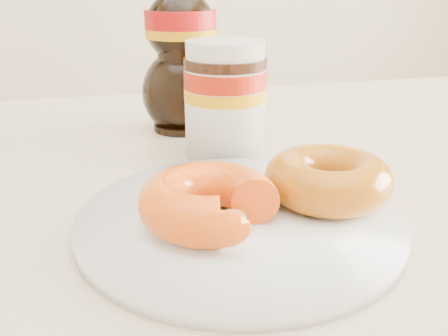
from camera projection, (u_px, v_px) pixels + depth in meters
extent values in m
cube|color=beige|center=(214.00, 201.00, 0.52)|extent=(1.40, 0.90, 0.04)
cylinder|color=#C6B28C|center=(440.00, 256.00, 1.14)|extent=(0.06, 0.06, 0.71)
cylinder|color=white|center=(239.00, 220.00, 0.42)|extent=(0.27, 0.27, 0.01)
torus|color=white|center=(239.00, 219.00, 0.42)|extent=(0.27, 0.27, 0.01)
torus|color=#F55A0D|center=(209.00, 201.00, 0.39)|extent=(0.13, 0.13, 0.04)
torus|color=#AC4C0B|center=(328.00, 179.00, 0.43)|extent=(0.12, 0.12, 0.04)
cylinder|color=white|center=(225.00, 109.00, 0.57)|extent=(0.09, 0.09, 0.11)
cylinder|color=maroon|center=(225.00, 79.00, 0.56)|extent=(0.09, 0.09, 0.02)
cylinder|color=#D89905|center=(225.00, 94.00, 0.57)|extent=(0.09, 0.09, 0.01)
cylinder|color=black|center=(225.00, 63.00, 0.56)|extent=(0.09, 0.09, 0.01)
cylinder|color=white|center=(225.00, 51.00, 0.55)|extent=(0.09, 0.09, 0.02)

